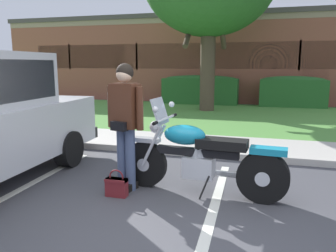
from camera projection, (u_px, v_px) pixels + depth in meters
ground_plane at (155, 230)px, 3.51m from camera, size 140.00×140.00×0.00m
curb_strip at (205, 154)px, 6.27m from camera, size 60.00×0.20×0.12m
concrete_walk at (212, 144)px, 7.08m from camera, size 60.00×1.50×0.08m
grass_lawn at (232, 117)px, 10.86m from camera, size 60.00×6.51×0.06m
stall_stripe_0 at (1, 200)px, 4.29m from camera, size 0.28×4.40×0.01m
stall_stripe_1 at (208, 227)px, 3.55m from camera, size 0.28×4.40×0.01m
motorcycle at (206, 158)px, 4.40m from camera, size 2.24×0.82×1.26m
rider_person at (125, 118)px, 4.49m from camera, size 0.56×0.36×1.70m
handbag at (117, 186)px, 4.38m from camera, size 0.28×0.13×0.36m
hedge_left at (200, 89)px, 14.17m from camera, size 3.12×0.90×1.24m
hedge_center_left at (293, 91)px, 13.16m from camera, size 2.48×0.90×1.24m
brick_building at (228, 59)px, 19.78m from camera, size 20.81×11.27×3.91m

